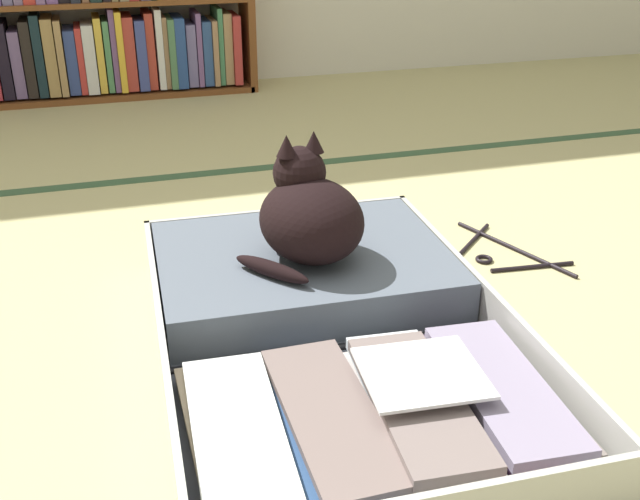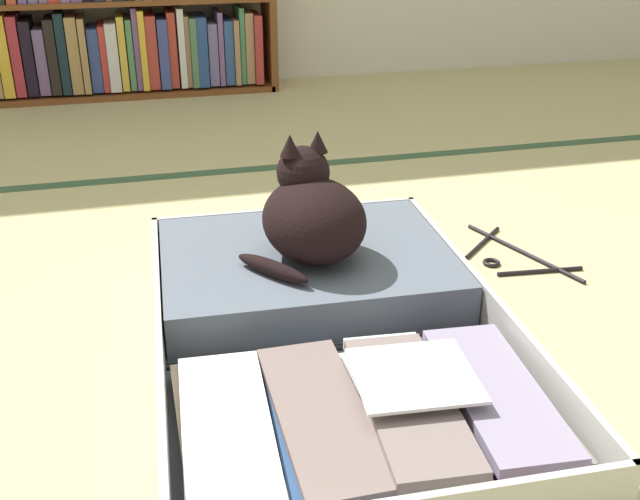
{
  "view_description": "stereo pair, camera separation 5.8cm",
  "coord_description": "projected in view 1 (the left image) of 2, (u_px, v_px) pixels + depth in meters",
  "views": [
    {
      "loc": [
        -0.24,
        -1.03,
        0.8
      ],
      "look_at": [
        0.13,
        0.21,
        0.18
      ],
      "focal_mm": 42.77,
      "sensor_mm": 36.0,
      "label": 1
    },
    {
      "loc": [
        -0.19,
        -1.05,
        0.8
      ],
      "look_at": [
        0.13,
        0.21,
        0.18
      ],
      "focal_mm": 42.77,
      "sensor_mm": 36.0,
      "label": 2
    }
  ],
  "objects": [
    {
      "name": "bookshelf",
      "position": [
        86.0,
        6.0,
        3.04
      ],
      "size": [
        1.31,
        0.22,
        0.77
      ],
      "color": "brown",
      "rests_on": "ground_plane"
    },
    {
      "name": "tatami_border",
      "position": [
        188.0,
        175.0,
        2.34
      ],
      "size": [
        4.8,
        0.05,
        0.0
      ],
      "color": "#355335",
      "rests_on": "ground_plane"
    },
    {
      "name": "black_cat",
      "position": [
        308.0,
        215.0,
        1.54
      ],
      "size": [
        0.29,
        0.28,
        0.25
      ],
      "color": "black",
      "rests_on": "open_suitcase"
    },
    {
      "name": "ground_plane",
      "position": [
        283.0,
        405.0,
        1.3
      ],
      "size": [
        10.0,
        10.0,
        0.0
      ],
      "primitive_type": "plane",
      "color": "tan"
    },
    {
      "name": "open_suitcase",
      "position": [
        325.0,
        317.0,
        1.48
      ],
      "size": [
        0.67,
        1.01,
        0.11
      ],
      "color": "#B6B5AB",
      "rests_on": "ground_plane"
    },
    {
      "name": "clothes_hanger",
      "position": [
        504.0,
        252.0,
        1.84
      ],
      "size": [
        0.24,
        0.36,
        0.01
      ],
      "color": "black",
      "rests_on": "ground_plane"
    }
  ]
}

